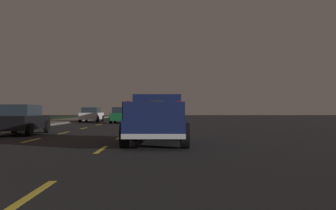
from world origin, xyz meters
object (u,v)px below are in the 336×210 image
object	(u,v)px
sedan_white	(92,115)
sedan_green	(122,115)
pickup_truck	(157,118)
sedan_black	(21,119)

from	to	relation	value
sedan_white	sedan_green	world-z (taller)	same
pickup_truck	sedan_black	distance (m)	9.21
pickup_truck	sedan_white	distance (m)	28.97
sedan_white	sedan_black	world-z (taller)	same
sedan_white	sedan_black	bearing A→B (deg)	-179.60
sedan_black	pickup_truck	bearing A→B (deg)	-129.61
sedan_white	sedan_green	distance (m)	5.46
sedan_black	sedan_green	bearing A→B (deg)	-10.88
sedan_green	sedan_black	world-z (taller)	same
sedan_white	sedan_black	size ratio (longest dim) A/B	1.01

